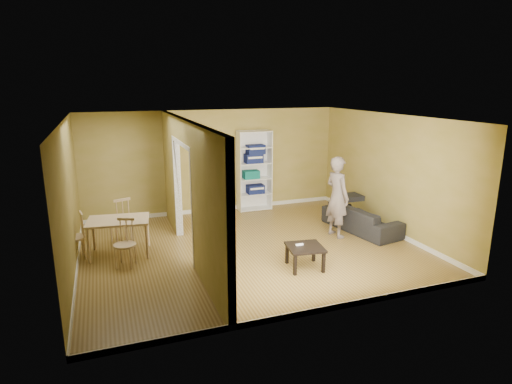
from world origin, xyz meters
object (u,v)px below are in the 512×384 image
Objects in this scene: chair_left at (74,236)px; chair_near at (125,244)px; chair_far at (120,220)px; sofa at (361,215)px; person at (337,190)px; bookshelf at (254,170)px; dining_table at (118,223)px; coffee_table at (305,250)px.

chair_near is (0.87, -0.69, -0.01)m from chair_left.
chair_far is at bearing 115.77° from chair_left.
sofa is 0.94× the size of person.
bookshelf is 2.36× the size of chair_near.
person is at bearing 145.77° from chair_far.
bookshelf is at bearing 105.59° from chair_left.
chair_left is (-5.26, 0.57, -0.58)m from person.
chair_far reaches higher than chair_near.
chair_left is at bearing 15.89° from chair_far.
bookshelf is at bearing 30.64° from dining_table.
coffee_table is (-0.40, -3.85, -0.68)m from bookshelf.
sofa is 0.98m from person.
coffee_table is at bearing 114.21° from sofa.
dining_table is at bearing 76.09° from sofa.
chair_near is 0.89× the size of chair_far.
sofa is at bearing 149.02° from chair_far.
coffee_table is at bearing 55.05° from chair_left.
bookshelf reaches higher than sofa.
dining_table is 1.27× the size of chair_left.
sofa is at bearing -90.53° from person.
chair_far is at bearing -157.84° from bookshelf.
bookshelf is at bearing -177.16° from chair_far.
person is 5.32m from chair_left.
dining_table is 1.30× the size of chair_near.
sofa is 1.69× the size of dining_table.
person reaches higher than chair_far.
sofa is 1.96× the size of chair_far.
chair_near is (-5.11, -0.24, 0.07)m from sofa.
sofa reaches higher than dining_table.
person is 2.75m from bookshelf.
chair_left is at bearing 74.03° from person.
coffee_table is at bearing 123.22° from person.
bookshelf is at bearing 84.12° from coffee_table.
person is at bearing 74.39° from chair_left.
person is at bearing 43.02° from coffee_table.
chair_left is (-4.28, -2.00, -0.59)m from bookshelf.
person reaches higher than coffee_table.
bookshelf is 3.93m from coffee_table.
bookshelf is 4.76m from chair_left.
person is at bearing -6.47° from dining_table.
sofa is 5.99m from chair_left.
chair_left is (-5.98, 0.45, 0.08)m from sofa.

